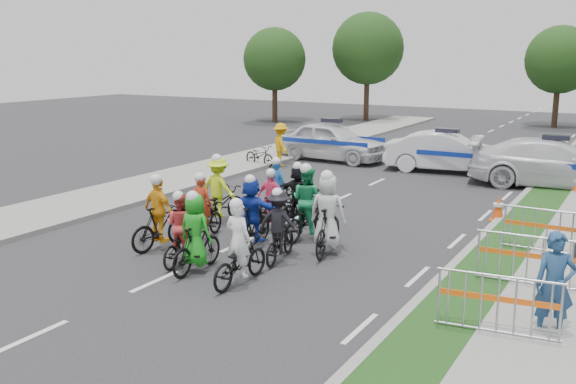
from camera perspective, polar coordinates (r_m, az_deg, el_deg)
The scene contains 31 objects.
ground at distance 13.62m, azimuth -11.75°, elevation -7.82°, with size 90.00×90.00×0.00m, color #28282B.
curb_right at distance 15.57m, azimuth 15.58°, elevation -5.21°, with size 0.20×60.00×0.12m, color gray.
grass_strip at distance 15.43m, azimuth 18.11°, elevation -5.56°, with size 1.20×60.00×0.11m, color #213E14.
sidewalk_left at distance 21.42m, azimuth -15.94°, elevation -0.48°, with size 3.00×60.00×0.13m, color gray.
rider_0 at distance 13.08m, azimuth -4.34°, elevation -5.66°, with size 0.66×1.79×1.82m.
rider_1 at distance 13.86m, azimuth -8.17°, elevation -4.27°, with size 0.77×1.73×1.80m.
rider_2 at distance 14.48m, azimuth -9.40°, elevation -3.89°, with size 0.81×1.71×1.68m.
rider_3 at distance 15.61m, azimuth -11.31°, elevation -2.47°, with size 0.98×1.82×1.85m.
rider_4 at distance 14.46m, azimuth -0.79°, elevation -3.58°, with size 1.02×1.75×1.70m.
rider_5 at distance 15.43m, azimuth -3.20°, elevation -2.21°, with size 1.47×1.75×1.81m.
rider_6 at distance 16.29m, azimuth -7.56°, elevation -2.21°, with size 0.75×1.74×1.72m.
rider_7 at distance 14.95m, azimuth 3.57°, elevation -2.64°, with size 0.93×1.98×2.01m.
rider_8 at distance 16.18m, azimuth 1.72°, elevation -1.68°, with size 0.87×1.97×1.95m.
rider_9 at distance 16.97m, azimuth -1.41°, elevation -1.26°, with size 0.85×1.60×1.67m.
rider_10 at distance 17.76m, azimuth -6.14°, elevation -0.38°, with size 1.14×1.97×1.94m.
rider_11 at distance 17.46m, azimuth 0.96°, elevation -0.55°, with size 1.44×1.71×1.75m.
rider_12 at distance 18.40m, azimuth -0.92°, elevation -0.42°, with size 0.78×1.76×1.74m.
police_car_0 at distance 28.12m, azimuth 3.88°, elevation 4.52°, with size 1.98×4.92×1.68m, color silver.
police_car_1 at distance 26.07m, azimuth 13.89°, elevation 3.45°, with size 1.65×4.74×1.56m, color silver.
police_car_2 at distance 24.25m, azimuth 22.58°, elevation 2.35°, with size 2.34×5.75×1.67m, color silver.
spectator_0 at distance 11.46m, azimuth 22.62°, elevation -7.66°, with size 0.65×0.43×1.79m, color navy.
marshal_hiviz at distance 26.64m, azimuth -0.63°, elevation 4.24°, with size 1.16×0.66×1.79m, color orange.
barrier_0 at distance 11.13m, azimuth 18.13°, elevation -9.75°, with size 2.00×0.50×1.12m, color #A5A8AD, non-canonical shape.
barrier_1 at distance 13.60m, azimuth 20.50°, elevation -5.90°, with size 2.00×0.50×1.12m, color #A5A8AD, non-canonical shape.
barrier_2 at distance 15.93m, azimuth 22.01°, elevation -3.41°, with size 2.00×0.50×1.12m, color #A5A8AD, non-canonical shape.
cone_0 at distance 18.94m, azimuth 18.18°, elevation -1.41°, with size 0.40×0.40×0.70m.
cone_1 at distance 23.41m, azimuth 24.26°, elevation 0.65°, with size 0.40×0.40×0.70m.
parked_bike at distance 26.77m, azimuth -2.53°, elevation 3.26°, with size 0.57×1.63×0.86m, color black.
tree_0 at distance 43.77m, azimuth -1.20°, elevation 11.71°, with size 4.20×4.20×6.30m.
tree_3 at distance 45.06m, azimuth 7.10°, elevation 12.53°, with size 4.90×4.90×7.35m.
tree_4 at distance 43.83m, azimuth 23.01°, elevation 10.76°, with size 4.20×4.20×6.30m.
Camera 1 is at (8.63, -9.47, 4.62)m, focal length 40.00 mm.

